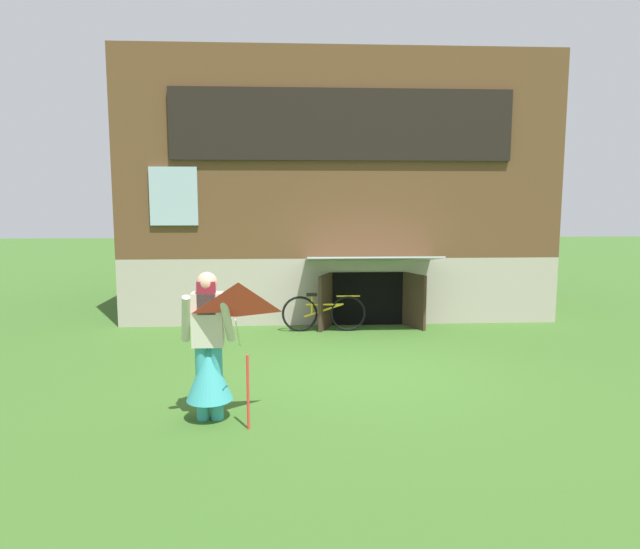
# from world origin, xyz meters

# --- Properties ---
(ground_plane) EXTENTS (60.00, 60.00, 0.00)m
(ground_plane) POSITION_xyz_m (0.00, 0.00, 0.00)
(ground_plane) COLOR #386023
(log_house) EXTENTS (8.70, 6.08, 5.34)m
(log_house) POSITION_xyz_m (-0.00, 5.48, 2.67)
(log_house) COLOR #ADA393
(log_house) RESTS_ON ground_plane
(person) EXTENTS (0.61, 0.53, 1.67)m
(person) POSITION_xyz_m (-1.91, -1.78, 0.71)
(person) COLOR teal
(person) RESTS_ON ground_plane
(kite) EXTENTS (0.79, 0.80, 1.53)m
(kite) POSITION_xyz_m (-1.52, -2.27, 1.28)
(kite) COLOR red
(kite) RESTS_ON ground_plane
(bicycle_yellow) EXTENTS (1.58, 0.08, 0.72)m
(bicycle_yellow) POSITION_xyz_m (-0.38, 2.48, 0.35)
(bicycle_yellow) COLOR black
(bicycle_yellow) RESTS_ON ground_plane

